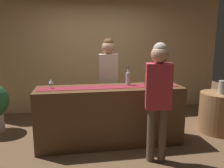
% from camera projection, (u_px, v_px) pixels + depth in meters
% --- Properties ---
extents(ground_plane, '(10.00, 10.00, 0.00)m').
position_uv_depth(ground_plane, '(110.00, 142.00, 3.82)').
color(ground_plane, brown).
extents(back_wall, '(6.00, 0.12, 2.90)m').
position_uv_depth(back_wall, '(97.00, 50.00, 5.37)').
color(back_wall, tan).
rests_on(back_wall, ground).
extents(bar_counter, '(2.34, 0.60, 0.95)m').
position_uv_depth(bar_counter, '(110.00, 116.00, 3.72)').
color(bar_counter, '#543821').
rests_on(bar_counter, ground).
extents(counter_runner_cloth, '(2.23, 0.28, 0.01)m').
position_uv_depth(counter_runner_cloth, '(110.00, 87.00, 3.63)').
color(counter_runner_cloth, maroon).
rests_on(counter_runner_cloth, bar_counter).
extents(wine_bottle_clear, '(0.07, 0.07, 0.30)m').
position_uv_depth(wine_bottle_clear, '(128.00, 79.00, 3.75)').
color(wine_bottle_clear, '#B2C6C1').
rests_on(wine_bottle_clear, bar_counter).
extents(wine_bottle_amber, '(0.07, 0.07, 0.30)m').
position_uv_depth(wine_bottle_amber, '(147.00, 80.00, 3.65)').
color(wine_bottle_amber, brown).
rests_on(wine_bottle_amber, bar_counter).
extents(wine_glass_near_customer, '(0.07, 0.07, 0.14)m').
position_uv_depth(wine_glass_near_customer, '(154.00, 79.00, 3.78)').
color(wine_glass_near_customer, silver).
rests_on(wine_glass_near_customer, bar_counter).
extents(wine_glass_mid_counter, '(0.07, 0.07, 0.14)m').
position_uv_depth(wine_glass_mid_counter, '(51.00, 82.00, 3.53)').
color(wine_glass_mid_counter, silver).
rests_on(wine_glass_mid_counter, bar_counter).
extents(bartender, '(0.36, 0.24, 1.72)m').
position_uv_depth(bartender, '(108.00, 74.00, 4.18)').
color(bartender, '#26262B').
rests_on(bartender, ground).
extents(customer_sipping, '(0.38, 0.27, 1.67)m').
position_uv_depth(customer_sipping, '(158.00, 91.00, 3.06)').
color(customer_sipping, brown).
rests_on(customer_sipping, ground).
extents(round_side_table, '(0.68, 0.68, 0.74)m').
position_uv_depth(round_side_table, '(218.00, 112.00, 4.21)').
color(round_side_table, '#996B42').
rests_on(round_side_table, ground).
extents(vase_on_side_table, '(0.13, 0.13, 0.24)m').
position_uv_depth(vase_on_side_table, '(222.00, 87.00, 4.05)').
color(vase_on_side_table, '#A8A399').
rests_on(vase_on_side_table, round_side_table).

